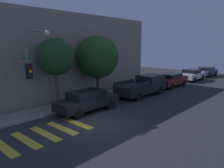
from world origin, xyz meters
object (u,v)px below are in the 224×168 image
at_px(sedan_near_corner, 87,100).
at_px(sedan_far_end, 192,74).
at_px(tree_midblock, 97,57).
at_px(sedan_tail_of_row, 207,71).
at_px(pickup_truck, 143,85).
at_px(tree_near_corner, 56,57).
at_px(traffic_light_pole, 33,62).
at_px(sedan_middle, 172,80).

height_order(sedan_near_corner, sedan_far_end, sedan_far_end).
relative_size(sedan_near_corner, tree_midblock, 0.88).
bearing_deg(sedan_tail_of_row, tree_midblock, 173.68).
relative_size(sedan_near_corner, sedan_far_end, 1.08).
relative_size(sedan_near_corner, pickup_truck, 0.84).
relative_size(sedan_near_corner, tree_near_corner, 0.92).
xyz_separation_m(pickup_truck, tree_near_corner, (-7.76, 2.22, 2.84)).
height_order(traffic_light_pole, sedan_middle, traffic_light_pole).
xyz_separation_m(pickup_truck, tree_midblock, (-3.70, 2.22, 2.64)).
bearing_deg(sedan_near_corner, pickup_truck, 0.00).
bearing_deg(traffic_light_pole, sedan_far_end, -3.46).
height_order(traffic_light_pole, sedan_near_corner, traffic_light_pole).
relative_size(traffic_light_pole, pickup_truck, 0.99).
bearing_deg(tree_near_corner, sedan_tail_of_row, -5.26).
relative_size(traffic_light_pole, sedan_far_end, 1.27).
xyz_separation_m(sedan_near_corner, pickup_truck, (6.82, 0.00, 0.12)).
height_order(tree_near_corner, tree_midblock, tree_midblock).
relative_size(pickup_truck, sedan_tail_of_row, 1.25).
distance_m(sedan_near_corner, pickup_truck, 6.82).
distance_m(traffic_light_pole, sedan_tail_of_row, 26.51).
distance_m(sedan_middle, tree_near_corner, 13.74).
bearing_deg(sedan_middle, tree_near_corner, 170.49).
height_order(pickup_truck, sedan_far_end, pickup_truck).
distance_m(sedan_far_end, sedan_tail_of_row, 5.31).
xyz_separation_m(sedan_far_end, sedan_tail_of_row, (5.31, -0.00, -0.05)).
bearing_deg(pickup_truck, tree_near_corner, 164.06).
distance_m(pickup_truck, sedan_middle, 5.47).
relative_size(tree_near_corner, tree_midblock, 0.95).
height_order(sedan_near_corner, tree_near_corner, tree_near_corner).
bearing_deg(tree_near_corner, tree_midblock, -0.00).
relative_size(pickup_truck, tree_near_corner, 1.10).
xyz_separation_m(sedan_near_corner, tree_near_corner, (-0.94, 2.22, 2.96)).
bearing_deg(tree_near_corner, sedan_middle, -9.51).
bearing_deg(sedan_tail_of_row, pickup_truck, 180.00).
distance_m(sedan_far_end, tree_near_corner, 19.14).
relative_size(pickup_truck, tree_midblock, 1.05).
relative_size(sedan_middle, sedan_far_end, 1.07).
distance_m(sedan_middle, sedan_tail_of_row, 10.86).
relative_size(sedan_middle, tree_midblock, 0.88).
bearing_deg(sedan_middle, traffic_light_pole, 175.31).
bearing_deg(sedan_near_corner, sedan_tail_of_row, 0.00).
bearing_deg(sedan_tail_of_row, tree_near_corner, 174.74).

